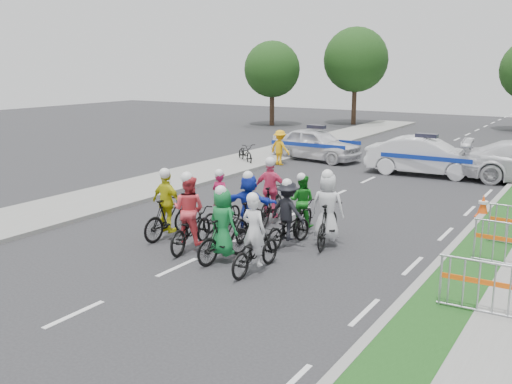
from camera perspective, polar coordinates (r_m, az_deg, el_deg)
The scene contains 22 objects.
ground at distance 13.44m, azimuth -7.88°, elevation -7.48°, with size 90.00×90.00×0.00m, color #28282B.
curb_right at distance 15.61m, azimuth 19.34°, elevation -4.99°, with size 0.20×60.00×0.12m, color gray.
grass_strip at distance 15.49m, azimuth 21.87°, elevation -5.35°, with size 1.20×60.00×0.11m, color #173F14.
sidewalk_left at distance 21.21m, azimuth -12.72°, elevation 0.02°, with size 3.00×60.00×0.13m, color gray.
rider_0 at distance 12.87m, azimuth -0.13°, elevation -5.39°, with size 0.67×1.84×1.86m.
rider_1 at distance 13.55m, azimuth -3.29°, elevation -3.99°, with size 0.85×1.83×1.86m.
rider_2 at distance 14.46m, azimuth -6.63°, elevation -2.89°, with size 1.00×2.07×2.02m.
rider_3 at distance 15.45m, azimuth -8.79°, elevation -1.94°, with size 1.00×1.87×1.94m.
rider_4 at distance 14.67m, azimuth 3.21°, elevation -2.79°, with size 1.06×1.83×1.79m.
rider_5 at distance 15.20m, azimuth -0.65°, elevation -1.86°, with size 1.54×1.84×1.88m.
rider_6 at distance 16.21m, azimuth -3.48°, elevation -1.71°, with size 0.65×1.73×1.75m.
rider_7 at distance 14.78m, azimuth 7.17°, elevation -2.42°, with size 0.93×1.99×2.02m.
rider_8 at distance 15.91m, azimuth 4.63°, elevation -1.80°, with size 0.89×1.75×1.70m.
rider_9 at distance 16.74m, azimuth 1.54°, elevation -0.59°, with size 1.06×1.96×1.99m.
police_car_0 at distance 28.05m, azimuth 6.02°, elevation 4.78°, with size 1.83×4.54×1.55m, color silver.
police_car_1 at distance 25.10m, azimuth 16.58°, elevation 3.44°, with size 1.69×4.84×1.59m, color silver.
marshal_hiviz at distance 26.50m, azimuth 2.42°, elevation 4.46°, with size 1.05×0.60×1.62m, color #FBAD0D.
barrier_0 at distance 11.36m, azimuth 22.68°, elevation -9.22°, with size 2.00×0.50×1.12m, color #A5A8AD, non-canonical shape.
cone_0 at distance 18.88m, azimuth 21.76°, elevation -1.29°, with size 0.40×0.40×0.70m.
parked_bike at distance 26.99m, azimuth -1.07°, elevation 3.90°, with size 0.63×1.81×0.95m, color black.
tree_0 at distance 43.67m, azimuth 1.63°, elevation 12.16°, with size 4.20×4.20×6.30m.
tree_3 at distance 45.02m, azimuth 9.94°, elevation 12.89°, with size 4.90×4.90×7.35m.
Camera 1 is at (8.19, -9.61, 4.62)m, focal length 40.00 mm.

